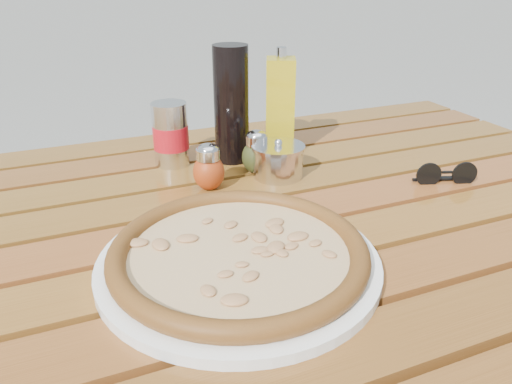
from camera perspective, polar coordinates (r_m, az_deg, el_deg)
name	(u,v)px	position (r m, az deg, el deg)	size (l,w,h in m)	color
table	(261,256)	(0.81, 0.55, -7.35)	(1.40, 0.90, 0.75)	#38210C
plate	(239,262)	(0.64, -1.98, -8.04)	(0.36, 0.36, 0.01)	white
pizza	(239,252)	(0.64, -2.00, -6.85)	(0.42, 0.42, 0.03)	beige
pepper_shaker	(209,168)	(0.85, -5.44, 2.78)	(0.06, 0.06, 0.08)	#B33E14
oregano_shaker	(257,153)	(0.91, 0.06, 4.50)	(0.07, 0.07, 0.08)	#383E18
dark_bottle	(231,105)	(0.95, -2.84, 9.93)	(0.07, 0.07, 0.22)	black
soda_can	(171,135)	(0.96, -9.72, 6.44)	(0.07, 0.07, 0.12)	silver
olive_oil_cruet	(280,107)	(0.99, 2.77, 9.72)	(0.07, 0.07, 0.21)	#B19A12
parmesan_tin	(278,160)	(0.90, 2.53, 3.64)	(0.11, 0.11, 0.07)	silver
sunglasses	(446,175)	(0.94, 20.87, 1.82)	(0.11, 0.05, 0.04)	black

